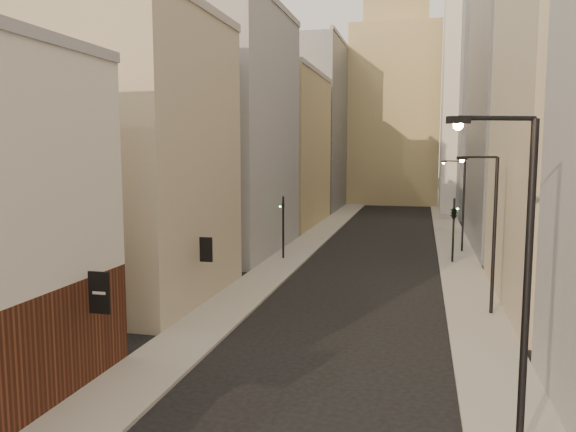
# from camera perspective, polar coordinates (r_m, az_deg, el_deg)

# --- Properties ---
(sidewalk_left) EXTENTS (3.00, 140.00, 0.15)m
(sidewalk_left) POSITION_cam_1_polar(r_m,az_deg,el_deg) (59.57, 3.56, -1.52)
(sidewalk_left) COLOR gray
(sidewalk_left) RESTS_ON ground
(sidewalk_right) EXTENTS (3.00, 140.00, 0.15)m
(sidewalk_right) POSITION_cam_1_polar(r_m,az_deg,el_deg) (58.79, 16.15, -1.88)
(sidewalk_right) COLOR gray
(sidewalk_right) RESTS_ON ground
(left_bldg_beige) EXTENTS (8.00, 12.00, 16.00)m
(left_bldg_beige) POSITION_cam_1_polar(r_m,az_deg,el_deg) (33.01, -14.80, 5.50)
(left_bldg_beige) COLOR tan
(left_bldg_beige) RESTS_ON ground
(left_bldg_grey) EXTENTS (8.00, 16.00, 20.00)m
(left_bldg_grey) POSITION_cam_1_polar(r_m,az_deg,el_deg) (47.74, -5.68, 8.38)
(left_bldg_grey) COLOR gray
(left_bldg_grey) RESTS_ON ground
(left_bldg_tan) EXTENTS (8.00, 18.00, 17.00)m
(left_bldg_tan) POSITION_cam_1_polar(r_m,az_deg,el_deg) (64.99, -0.43, 6.63)
(left_bldg_tan) COLOR tan
(left_bldg_tan) RESTS_ON ground
(left_bldg_wingrid) EXTENTS (8.00, 20.00, 24.00)m
(left_bldg_wingrid) POSITION_cam_1_polar(r_m,az_deg,el_deg) (84.62, 2.85, 9.00)
(left_bldg_wingrid) COLOR gray
(left_bldg_wingrid) RESTS_ON ground
(right_bldg_wingrid) EXTENTS (8.00, 20.00, 26.00)m
(right_bldg_wingrid) POSITION_cam_1_polar(r_m,az_deg,el_deg) (53.95, 22.80, 10.89)
(right_bldg_wingrid) COLOR gray
(right_bldg_wingrid) RESTS_ON ground
(highrise) EXTENTS (21.00, 23.00, 51.20)m
(highrise) POSITION_cam_1_polar(r_m,az_deg,el_deg) (84.13, 24.23, 17.83)
(highrise) COLOR gray
(highrise) RESTS_ON ground
(clock_tower) EXTENTS (14.00, 14.00, 44.90)m
(clock_tower) POSITION_cam_1_polar(r_m,az_deg,el_deg) (95.64, 10.87, 12.00)
(clock_tower) COLOR tan
(clock_tower) RESTS_ON ground
(white_tower) EXTENTS (8.00, 8.00, 41.50)m
(white_tower) POSITION_cam_1_polar(r_m,az_deg,el_deg) (81.97, 18.34, 13.38)
(white_tower) COLOR silver
(white_tower) RESTS_ON ground
(streetlamp_near) EXTENTS (2.36, 1.04, 9.43)m
(streetlamp_near) POSITION_cam_1_polar(r_m,az_deg,el_deg) (16.14, 22.44, -5.13)
(streetlamp_near) COLOR black
(streetlamp_near) RESTS_ON ground
(streetlamp_mid) EXTENTS (2.11, 0.79, 8.27)m
(streetlamp_mid) POSITION_cam_1_polar(r_m,az_deg,el_deg) (30.40, 19.88, -0.95)
(streetlamp_mid) COLOR black
(streetlamp_mid) RESTS_ON ground
(streetlamp_far) EXTENTS (2.03, 0.20, 7.73)m
(streetlamp_far) POSITION_cam_1_polar(r_m,az_deg,el_deg) (48.85, 17.18, 1.52)
(streetlamp_far) COLOR black
(streetlamp_far) RESTS_ON ground
(traffic_light_left) EXTENTS (0.58, 0.50, 5.00)m
(traffic_light_left) POSITION_cam_1_polar(r_m,az_deg,el_deg) (43.70, -0.49, 0.13)
(traffic_light_left) COLOR black
(traffic_light_left) RESTS_ON ground
(traffic_light_right) EXTENTS (0.70, 0.70, 5.00)m
(traffic_light_right) POSITION_cam_1_polar(r_m,az_deg,el_deg) (43.92, 16.51, 0.35)
(traffic_light_right) COLOR black
(traffic_light_right) RESTS_ON ground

